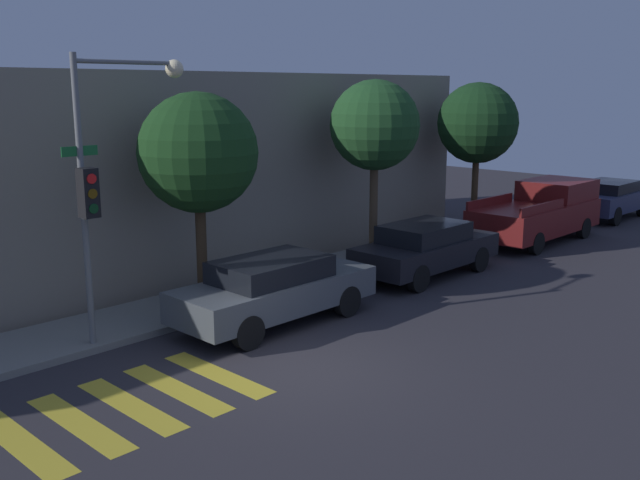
# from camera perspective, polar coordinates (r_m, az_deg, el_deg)

# --- Properties ---
(ground_plane) EXTENTS (60.00, 60.00, 0.00)m
(ground_plane) POSITION_cam_1_polar(r_m,az_deg,el_deg) (12.90, -2.09, -10.28)
(ground_plane) COLOR #2D2B30
(sidewalk) EXTENTS (26.00, 2.07, 0.14)m
(sidewalk) POSITION_cam_1_polar(r_m,az_deg,el_deg) (16.02, -12.72, -5.78)
(sidewalk) COLOR slate
(sidewalk) RESTS_ON ground
(building_row) EXTENTS (26.00, 6.00, 5.30)m
(building_row) POSITION_cam_1_polar(r_m,az_deg,el_deg) (19.28, -20.41, 4.62)
(building_row) COLOR gray
(building_row) RESTS_ON ground
(crosswalk) EXTENTS (4.78, 2.60, 0.00)m
(crosswalk) POSITION_cam_1_polar(r_m,az_deg,el_deg) (11.73, -16.80, -13.18)
(crosswalk) COLOR gold
(crosswalk) RESTS_ON ground
(traffic_light_pole) EXTENTS (2.64, 0.56, 5.52)m
(traffic_light_pole) POSITION_cam_1_polar(r_m,az_deg,el_deg) (13.82, -16.60, 6.03)
(traffic_light_pole) COLOR slate
(traffic_light_pole) RESTS_ON ground
(sedan_near_corner) EXTENTS (4.56, 1.76, 1.43)m
(sedan_near_corner) POSITION_cam_1_polar(r_m,az_deg,el_deg) (15.04, -3.68, -3.89)
(sedan_near_corner) COLOR #4C5156
(sedan_near_corner) RESTS_ON ground
(sedan_middle) EXTENTS (4.45, 1.76, 1.43)m
(sedan_middle) POSITION_cam_1_polar(r_m,az_deg,el_deg) (18.98, 8.46, -0.63)
(sedan_middle) COLOR black
(sedan_middle) RESTS_ON ground
(pickup_truck) EXTENTS (5.30, 2.06, 1.88)m
(pickup_truck) POSITION_cam_1_polar(r_m,az_deg,el_deg) (24.26, 17.18, 2.19)
(pickup_truck) COLOR maroon
(pickup_truck) RESTS_ON ground
(sedan_far_end) EXTENTS (4.20, 1.80, 1.44)m
(sedan_far_end) POSITION_cam_1_polar(r_m,az_deg,el_deg) (29.30, 22.12, 3.12)
(sedan_far_end) COLOR #2D3351
(sedan_far_end) RESTS_ON ground
(tree_near_corner) EXTENTS (2.60, 2.60, 4.84)m
(tree_near_corner) POSITION_cam_1_polar(r_m,az_deg,el_deg) (15.66, -9.72, 6.84)
(tree_near_corner) COLOR #42301E
(tree_near_corner) RESTS_ON ground
(tree_midblock) EXTENTS (2.47, 2.47, 5.13)m
(tree_midblock) POSITION_cam_1_polar(r_m,az_deg,el_deg) (19.73, 4.41, 9.08)
(tree_midblock) COLOR brown
(tree_midblock) RESTS_ON ground
(tree_far_end) EXTENTS (2.61, 2.61, 5.08)m
(tree_far_end) POSITION_cam_1_polar(r_m,az_deg,el_deg) (23.98, 12.50, 9.09)
(tree_far_end) COLOR #4C3823
(tree_far_end) RESTS_ON ground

